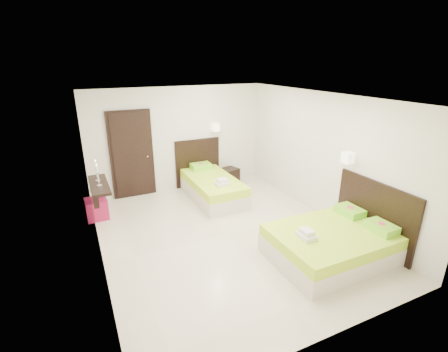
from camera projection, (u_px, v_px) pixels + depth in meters
name	position (u px, v px, depth m)	size (l,w,h in m)	color
floor	(226.00, 235.00, 6.28)	(5.50, 5.50, 0.00)	beige
bed_single	(211.00, 185.00, 7.92)	(1.21, 2.02, 1.66)	beige
bed_double	(334.00, 241.00, 5.50)	(1.96, 1.66, 1.62)	beige
nightstand	(229.00, 176.00, 8.89)	(0.45, 0.40, 0.40)	black
ottoman	(97.00, 209.00, 6.88)	(0.43, 0.43, 0.43)	maroon
door	(132.00, 155.00, 7.73)	(1.02, 0.15, 2.14)	black
console_shelf	(98.00, 185.00, 6.52)	(0.35, 1.20, 0.78)	black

